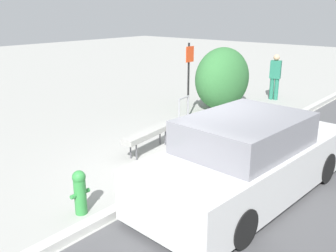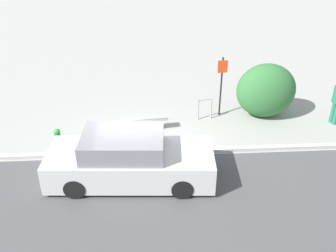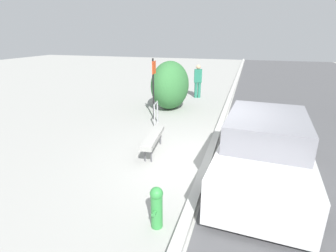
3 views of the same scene
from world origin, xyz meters
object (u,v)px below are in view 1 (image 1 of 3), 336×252
Objects in this scene: bike_rack at (184,108)px; parked_car_near at (248,160)px; bench at (149,133)px; fire_hydrant at (80,191)px; pedestrian at (275,76)px; sign_post at (189,74)px.

bike_rack is 0.17× the size of parked_car_near.
bike_rack reaches higher than bench.
fire_hydrant is 0.16× the size of parked_car_near.
pedestrian is at bearing 6.95° from fire_hydrant.
sign_post is at bearing 20.30° from fire_hydrant.
pedestrian is at bearing -12.64° from sign_post.
sign_post reaches higher than bench.
bike_rack is 0.36× the size of sign_post.
sign_post is 3.01× the size of fire_hydrant.
pedestrian is 7.96m from parked_car_near.
bench is 0.36× the size of parked_car_near.
sign_post is at bearing 63.20° from pedestrian.
fire_hydrant is at bearing 147.21° from parked_car_near.
pedestrian reaches higher than fire_hydrant.
bench is 2.38m from bike_rack.
bench is at bearing 84.88° from parked_car_near.
bench is 3.01m from fire_hydrant.
sign_post is 5.14m from parked_car_near.
bike_rack is 1.08× the size of fire_hydrant.
pedestrian is at bearing -7.48° from bike_rack.
fire_hydrant is (-2.80, -1.08, -0.04)m from bench.
bench is 2.06× the size of bike_rack.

